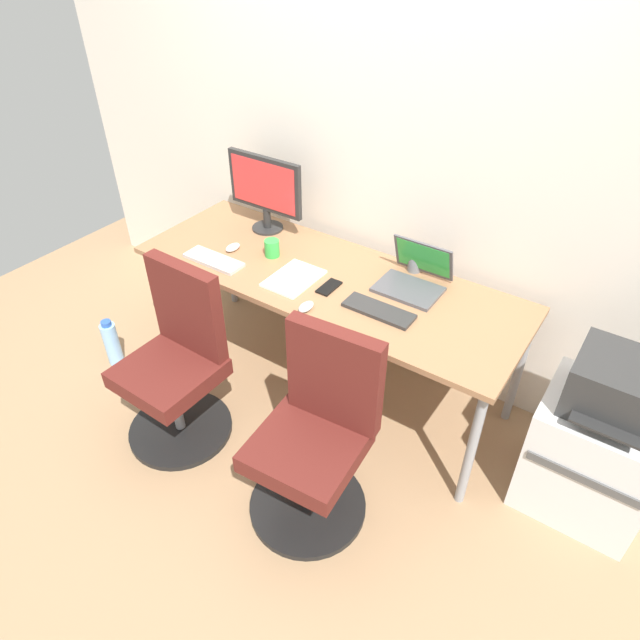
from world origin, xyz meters
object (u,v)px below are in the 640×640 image
Objects in this scene: office_chair_left at (178,365)px; coffee_mug at (272,248)px; printer at (621,389)px; office_chair_right at (316,439)px; desktop_monitor at (265,188)px; water_bottle_on_floor at (112,343)px; side_cabinet at (591,456)px; open_laptop at (414,276)px.

office_chair_left is 0.78m from coffee_mug.
coffee_mug is (-1.77, -0.01, 0.07)m from printer.
printer is (1.00, 0.70, 0.29)m from office_chair_right.
desktop_monitor is (-1.98, 0.22, 0.27)m from printer.
office_chair_right reaches higher than water_bottle_on_floor.
office_chair_left reaches higher than side_cabinet.
open_laptop reaches higher than water_bottle_on_floor.
printer is 2.69m from water_bottle_on_floor.
printer is at bearing -6.31° from desktop_monitor.
desktop_monitor reaches higher than side_cabinet.
office_chair_left reaches higher than water_bottle_on_floor.
open_laptop is (-1.01, 0.16, 0.49)m from side_cabinet.
side_cabinet is 0.41m from printer.
office_chair_right reaches higher than coffee_mug.
desktop_monitor is at bearing 133.16° from coffee_mug.
coffee_mug is at bearing -179.69° from side_cabinet.
side_cabinet is 2.64m from water_bottle_on_floor.
side_cabinet is at bearing 0.31° from coffee_mug.
office_chair_left is 1.96× the size of desktop_monitor.
printer is at bearing 34.94° from office_chair_right.
office_chair_right is 1.96× the size of desktop_monitor.
coffee_mug is at bearing 137.95° from office_chair_right.
office_chair_left is at bearing -159.15° from side_cabinet.
office_chair_right is (0.84, -0.00, 0.00)m from office_chair_left.
printer is (0.00, -0.00, 0.41)m from side_cabinet.
desktop_monitor reaches higher than coffee_mug.
office_chair_right is 3.03× the size of water_bottle_on_floor.
side_cabinet is 1.90× the size of open_laptop.
office_chair_right is 1.59m from water_bottle_on_floor.
office_chair_left is 2.35× the size of printer.
water_bottle_on_floor is at bearing -154.10° from open_laptop.
coffee_mug is at bearing 36.15° from water_bottle_on_floor.
open_laptop is at bearing 46.15° from office_chair_left.
office_chair_right is at bearing -42.05° from coffee_mug.
office_chair_right is 1.59× the size of side_cabinet.
coffee_mug is (-0.77, 0.69, 0.36)m from office_chair_right.
printer reaches higher than side_cabinet.
office_chair_right reaches higher than printer.
office_chair_left and office_chair_right have the same top height.
desktop_monitor is at bearing 173.69° from printer.
water_bottle_on_floor is at bearing 176.09° from office_chair_right.
water_bottle_on_floor is 0.65× the size of desktop_monitor.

